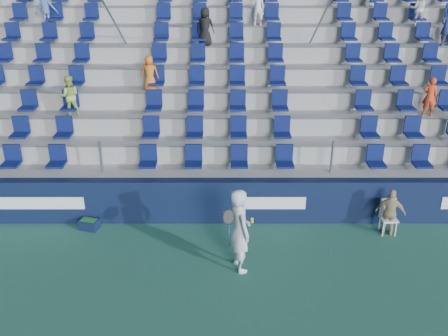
{
  "coord_description": "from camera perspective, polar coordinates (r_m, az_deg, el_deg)",
  "views": [
    {
      "loc": [
        0.2,
        -8.29,
        6.74
      ],
      "look_at": [
        0.2,
        2.8,
        1.7
      ],
      "focal_mm": 40.0,
      "sensor_mm": 36.0,
      "label": 1
    }
  ],
  "objects": [
    {
      "name": "line_judge",
      "position": [
        13.08,
        18.48,
        -4.85
      ],
      "size": [
        0.79,
        0.51,
        1.24
      ],
      "primitive_type": "imported",
      "rotation": [
        0.0,
        0.0,
        2.83
      ],
      "color": "tan",
      "rests_on": "ground"
    },
    {
      "name": "ground",
      "position": [
        10.69,
        -1.1,
        -14.66
      ],
      "size": [
        70.0,
        70.0,
        0.0
      ],
      "primitive_type": "plane",
      "color": "#29614C",
      "rests_on": "ground"
    },
    {
      "name": "line_judge_chair",
      "position": [
        13.25,
        18.24,
        -4.96
      ],
      "size": [
        0.42,
        0.43,
        0.9
      ],
      "color": "white",
      "rests_on": "ground"
    },
    {
      "name": "sponsor_wall",
      "position": [
        12.99,
        -0.87,
        -3.78
      ],
      "size": [
        24.0,
        0.32,
        1.2
      ],
      "color": "black",
      "rests_on": "ground"
    },
    {
      "name": "ball_bin",
      "position": [
        13.32,
        -15.15,
        -6.19
      ],
      "size": [
        0.54,
        0.43,
        0.27
      ],
      "color": "#0E1836",
      "rests_on": "ground"
    },
    {
      "name": "tennis_player",
      "position": [
        11.0,
        1.83,
        -7.11
      ],
      "size": [
        0.74,
        0.83,
        1.98
      ],
      "color": "silver",
      "rests_on": "ground"
    },
    {
      "name": "grandstand",
      "position": [
        17.17,
        -0.71,
        8.88
      ],
      "size": [
        24.0,
        8.17,
        6.63
      ],
      "color": "gray",
      "rests_on": "ground"
    }
  ]
}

